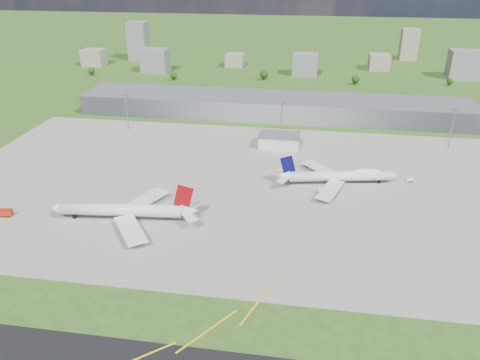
# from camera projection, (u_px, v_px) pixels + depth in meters

# --- Properties ---
(ground) EXTENTS (1400.00, 1400.00, 0.00)m
(ground) POSITION_uv_depth(u_px,v_px,m) (271.00, 122.00, 355.14)
(ground) COLOR #2A551A
(ground) RESTS_ON ground
(apron) EXTENTS (360.00, 190.00, 0.08)m
(apron) POSITION_uv_depth(u_px,v_px,m) (270.00, 186.00, 255.83)
(apron) COLOR gray
(apron) RESTS_ON ground
(terminal) EXTENTS (300.00, 42.00, 15.00)m
(terminal) POSITION_uv_depth(u_px,v_px,m) (273.00, 107.00, 365.24)
(terminal) COLOR gray
(terminal) RESTS_ON ground
(ops_building) EXTENTS (26.00, 16.00, 8.00)m
(ops_building) POSITION_uv_depth(u_px,v_px,m) (279.00, 141.00, 307.51)
(ops_building) COLOR silver
(ops_building) RESTS_ON ground
(mast_west) EXTENTS (3.50, 2.00, 25.90)m
(mast_west) POSITION_uv_depth(u_px,v_px,m) (126.00, 106.00, 330.33)
(mast_west) COLOR gray
(mast_west) RESTS_ON ground
(mast_center) EXTENTS (3.50, 2.00, 25.90)m
(mast_center) POSITION_uv_depth(u_px,v_px,m) (282.00, 114.00, 314.91)
(mast_center) COLOR gray
(mast_center) RESTS_ON ground
(mast_east) EXTENTS (3.50, 2.00, 25.90)m
(mast_east) POSITION_uv_depth(u_px,v_px,m) (453.00, 122.00, 299.49)
(mast_east) COLOR gray
(mast_east) RESTS_ON ground
(airliner_red_twin) EXTENTS (71.40, 55.40, 19.58)m
(airliner_red_twin) POSITION_uv_depth(u_px,v_px,m) (126.00, 210.00, 221.18)
(airliner_red_twin) COLOR white
(airliner_red_twin) RESTS_ON ground
(airliner_blue_quad) EXTENTS (66.67, 51.66, 17.50)m
(airliner_blue_quad) POSITION_uv_depth(u_px,v_px,m) (340.00, 176.00, 256.47)
(airliner_blue_quad) COLOR white
(airliner_blue_quad) RESTS_ON ground
(fire_truck) EXTENTS (8.17, 3.70, 3.52)m
(fire_truck) POSITION_uv_depth(u_px,v_px,m) (4.00, 213.00, 226.01)
(fire_truck) COLOR red
(fire_truck) RESTS_ON ground
(tug_yellow) EXTENTS (4.51, 3.99, 1.92)m
(tug_yellow) POSITION_uv_depth(u_px,v_px,m) (141.00, 201.00, 238.75)
(tug_yellow) COLOR #C3A90B
(tug_yellow) RESTS_ON ground
(van_white_near) EXTENTS (3.66, 6.08, 2.84)m
(van_white_near) POSITION_uv_depth(u_px,v_px,m) (321.00, 192.00, 246.24)
(van_white_near) COLOR silver
(van_white_near) RESTS_ON ground
(van_white_far) EXTENTS (4.56, 3.35, 2.19)m
(van_white_far) POSITION_uv_depth(u_px,v_px,m) (410.00, 180.00, 260.64)
(van_white_far) COLOR white
(van_white_far) RESTS_ON ground
(bldg_far_w) EXTENTS (24.00, 20.00, 18.00)m
(bldg_far_w) POSITION_uv_depth(u_px,v_px,m) (94.00, 57.00, 533.37)
(bldg_far_w) COLOR gray
(bldg_far_w) RESTS_ON ground
(bldg_w) EXTENTS (28.00, 22.00, 24.00)m
(bldg_w) POSITION_uv_depth(u_px,v_px,m) (155.00, 60.00, 503.05)
(bldg_w) COLOR slate
(bldg_w) RESTS_ON ground
(bldg_cw) EXTENTS (20.00, 18.00, 14.00)m
(bldg_cw) POSITION_uv_depth(u_px,v_px,m) (235.00, 60.00, 529.61)
(bldg_cw) COLOR gray
(bldg_cw) RESTS_ON ground
(bldg_c) EXTENTS (26.00, 20.00, 22.00)m
(bldg_c) POSITION_uv_depth(u_px,v_px,m) (305.00, 64.00, 489.96)
(bldg_c) COLOR slate
(bldg_c) RESTS_ON ground
(bldg_ce) EXTENTS (22.00, 24.00, 16.00)m
(bldg_ce) POSITION_uv_depth(u_px,v_px,m) (379.00, 62.00, 515.64)
(bldg_ce) COLOR gray
(bldg_ce) RESTS_ON ground
(bldg_e) EXTENTS (30.00, 22.00, 28.00)m
(bldg_e) POSITION_uv_depth(u_px,v_px,m) (464.00, 64.00, 475.13)
(bldg_e) COLOR slate
(bldg_e) RESTS_ON ground
(bldg_tall_w) EXTENTS (22.00, 20.00, 44.00)m
(bldg_tall_w) POSITION_uv_depth(u_px,v_px,m) (138.00, 41.00, 557.71)
(bldg_tall_w) COLOR slate
(bldg_tall_w) RESTS_ON ground
(bldg_tall_e) EXTENTS (20.00, 18.00, 36.00)m
(bldg_tall_e) POSITION_uv_depth(u_px,v_px,m) (409.00, 44.00, 559.09)
(bldg_tall_e) COLOR gray
(bldg_tall_e) RESTS_ON ground
(tree_far_w) EXTENTS (7.20, 7.20, 8.80)m
(tree_far_w) POSITION_uv_depth(u_px,v_px,m) (92.00, 71.00, 487.72)
(tree_far_w) COLOR #382314
(tree_far_w) RESTS_ON ground
(tree_w) EXTENTS (6.75, 6.75, 8.25)m
(tree_w) POSITION_uv_depth(u_px,v_px,m) (174.00, 75.00, 470.80)
(tree_w) COLOR #382314
(tree_w) RESTS_ON ground
(tree_c) EXTENTS (8.10, 8.10, 9.90)m
(tree_c) POSITION_uv_depth(u_px,v_px,m) (264.00, 74.00, 471.11)
(tree_c) COLOR #382314
(tree_c) RESTS_ON ground
(tree_e) EXTENTS (7.65, 7.65, 9.35)m
(tree_e) POSITION_uv_depth(u_px,v_px,m) (355.00, 79.00, 454.18)
(tree_e) COLOR #382314
(tree_e) RESTS_ON ground
(tree_far_e) EXTENTS (6.30, 6.30, 7.70)m
(tree_far_e) POSITION_uv_depth(u_px,v_px,m) (450.00, 81.00, 450.89)
(tree_far_e) COLOR #382314
(tree_far_e) RESTS_ON ground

